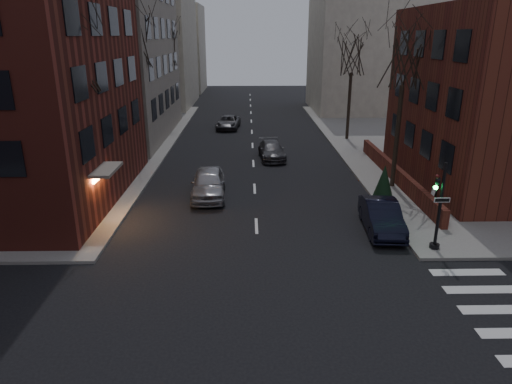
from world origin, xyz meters
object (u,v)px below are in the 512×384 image
traffic_signal (438,212)px  car_lane_far (228,122)px  tree_left_c (166,48)px  tree_right_a (405,57)px  car_lane_silver (208,183)px  tree_left_a (77,52)px  tree_right_b (352,55)px  sandwich_board (436,193)px  evergreen_shrub (384,184)px  car_lane_gray (272,150)px  streetlamp_near (134,112)px  streetlamp_far (177,83)px  tree_left_b (133,40)px  parked_sedan (382,216)px

traffic_signal → car_lane_far: size_ratio=0.84×
tree_left_c → tree_right_a: size_ratio=1.00×
car_lane_silver → tree_left_a: bearing=-159.3°
tree_right_b → car_lane_far: tree_right_b is taller
tree_left_c → sandwich_board: size_ratio=12.18×
sandwich_board → evergreen_shrub: 3.30m
car_lane_far → car_lane_gray: bearing=-67.1°
streetlamp_near → car_lane_gray: bearing=19.5°
traffic_signal → tree_right_a: (0.86, 9.01, 6.12)m
tree_right_b → evergreen_shrub: size_ratio=4.12×
tree_right_b → car_lane_far: bearing=152.9°
streetlamp_far → car_lane_silver: (5.40, -25.42, -3.39)m
tree_left_b → streetlamp_far: tree_left_b is taller
tree_left_c → tree_right_a: bearing=-51.3°
tree_left_a → streetlamp_far: bearing=88.8°
streetlamp_near → tree_right_a: bearing=-13.2°
tree_left_b → car_lane_silver: (6.00, -9.42, -8.07)m
tree_left_b → tree_right_a: size_ratio=1.11×
traffic_signal → car_lane_far: bearing=109.8°
car_lane_far → tree_right_a: bearing=-55.0°
car_lane_silver → car_lane_gray: (4.26, 8.85, -0.18)m
tree_right_a → car_lane_gray: 12.78m
streetlamp_near → sandwich_board: bearing=-19.7°
tree_right_a → streetlamp_near: 17.87m
tree_left_a → evergreen_shrub: 17.67m
tree_right_b → parked_sedan: (-2.60, -20.69, -6.83)m
tree_left_b → parked_sedan: (15.00, -14.69, -8.16)m
traffic_signal → streetlamp_near: (-16.14, 13.01, 2.33)m
streetlamp_far → car_lane_gray: 19.52m
tree_right_b → sandwich_board: bearing=-84.2°
traffic_signal → tree_right_b: tree_right_b is taller
tree_left_b → car_lane_gray: size_ratio=2.37×
streetlamp_near → tree_left_a: bearing=-94.3°
tree_left_a → parked_sedan: 17.08m
car_lane_silver → tree_left_c: bearing=101.8°
streetlamp_near → parked_sedan: size_ratio=1.37×
tree_right_a → evergreen_shrub: 7.57m
traffic_signal → car_lane_gray: (-6.47, 16.43, -1.25)m
parked_sedan → car_lane_gray: (-4.73, 14.12, -0.09)m
traffic_signal → car_lane_gray: size_ratio=0.88×
tree_left_b → tree_right_b: tree_left_b is taller
streetlamp_far → streetlamp_near: bearing=-90.0°
streetlamp_near → car_lane_gray: 10.86m
parked_sedan → sandwich_board: (4.30, 3.99, -0.21)m
evergreen_shrub → car_lane_silver: bearing=170.8°
streetlamp_far → car_lane_far: 8.00m
evergreen_shrub → streetlamp_far: bearing=119.8°
tree_left_a → parked_sedan: tree_left_a is taller
car_lane_gray → evergreen_shrub: bearing=-65.4°
streetlamp_far → car_lane_gray: size_ratio=1.38×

